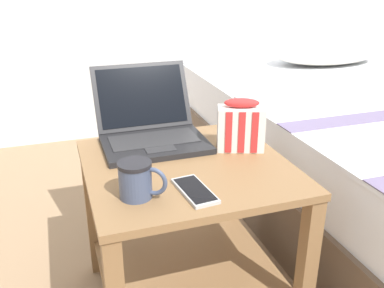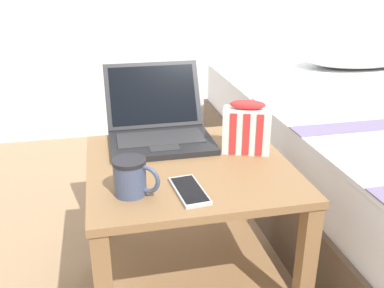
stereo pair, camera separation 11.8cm
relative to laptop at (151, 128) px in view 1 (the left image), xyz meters
name	(u,v)px [view 1 (the left image)]	position (x,y,z in m)	size (l,w,h in m)	color
bedside_table	(188,217)	(0.06, -0.21, -0.22)	(0.58, 0.57, 0.50)	olive
laptop	(151,128)	(0.00, 0.00, 0.00)	(0.33, 0.35, 0.22)	black
mug_front_left	(137,178)	(-0.12, -0.35, 0.01)	(0.11, 0.09, 0.09)	#3F4C6B
snack_bag	(241,126)	(0.25, -0.16, 0.03)	(0.16, 0.12, 0.17)	white
cell_phone	(195,191)	(0.02, -0.38, -0.04)	(0.08, 0.16, 0.01)	#B7BABC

